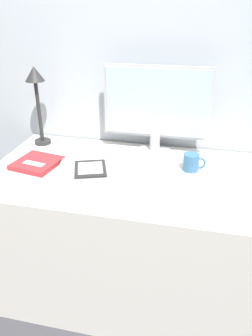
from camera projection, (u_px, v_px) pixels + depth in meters
name	position (u px, v px, depth m)	size (l,w,h in m)	color
ground_plane	(119.00, 306.00, 1.76)	(10.00, 10.00, 0.00)	#38383D
wall_back	(143.00, 58.00, 1.71)	(3.60, 0.05, 2.40)	#B2BCC6
desk	(126.00, 233.00, 1.74)	(1.33, 0.73, 0.73)	silver
monitor	(156.00, 107.00, 1.68)	(0.55, 0.11, 0.46)	#B7B7BC
keyboard	(165.00, 186.00, 1.45)	(0.27, 0.12, 0.01)	silver
laptop	(90.00, 170.00, 1.58)	(0.34, 0.27, 0.02)	#A3A3A8
ereader	(90.00, 169.00, 1.56)	(0.20, 0.21, 0.01)	black
desk_lamp	(36.00, 90.00, 1.75)	(0.10, 0.10, 0.43)	#282828
notebook	(37.00, 163.00, 1.64)	(0.24, 0.24, 0.03)	maroon
coffee_mug	(191.00, 162.00, 1.58)	(0.11, 0.08, 0.09)	#336089
pen	(127.00, 185.00, 1.46)	(0.12, 0.08, 0.01)	silver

